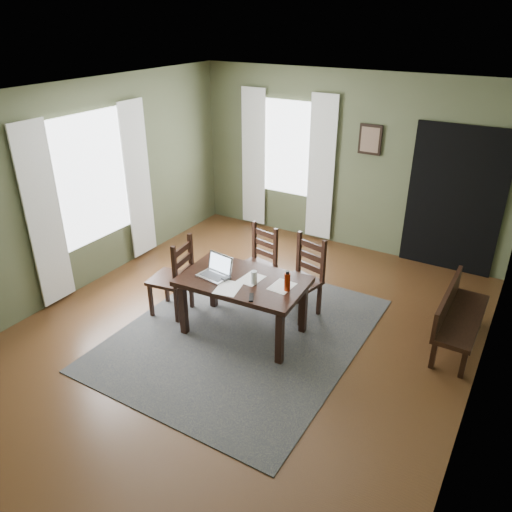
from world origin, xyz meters
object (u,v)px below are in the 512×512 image
Objects in this scene: dining_table at (243,286)px; chair_back_left at (258,264)px; water_bottle at (287,282)px; chair_end at (174,278)px; bench at (456,313)px; laptop at (216,270)px; chair_back_right at (302,279)px.

dining_table is 0.89m from chair_back_left.
water_bottle is at bearing -0.48° from dining_table.
water_bottle is (1.50, 0.11, 0.32)m from chair_end.
bench is 1.94m from water_bottle.
chair_back_left reaches higher than dining_table.
chair_back_left is at bearing 105.98° from dining_table.
bench is (2.16, 1.01, -0.21)m from dining_table.
laptop reaches higher than dining_table.
chair_back_right reaches higher than dining_table.
dining_table is 0.97m from chair_end.
chair_end is 0.82× the size of bench.
chair_end is 1.58m from chair_back_right.
chair_back_right is 0.78m from water_bottle.
laptop is (-0.02, -0.90, 0.31)m from chair_back_left.
water_bottle is at bearing -64.98° from chair_back_right.
chair_back_right is at bearing 99.31° from bench.
chair_end reaches higher than bench.
chair_back_right is at bearing 57.31° from dining_table.
dining_table is at bearing -105.39° from chair_back_right.
laptop is (-0.71, -0.80, 0.29)m from chair_back_right.
chair_end is 1.02× the size of chair_back_right.
dining_table is 2.40m from bench.
chair_back_left is (-0.29, 0.82, -0.16)m from dining_table.
chair_back_right is 4.28× the size of water_bottle.
bench is (3.12, 1.09, -0.08)m from chair_end.
dining_table is 0.84m from chair_back_right.
chair_back_right is 1.79m from bench.
dining_table is at bearing -176.75° from water_bottle.
chair_back_left reaches higher than water_bottle.
bench is 3.30× the size of laptop.
chair_back_left is (0.66, 0.90, -0.03)m from chair_end.
water_bottle is (0.54, 0.03, 0.20)m from dining_table.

